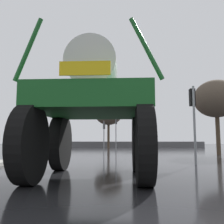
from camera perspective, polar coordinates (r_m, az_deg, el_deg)
name	(u,v)px	position (r m, az deg, el deg)	size (l,w,h in m)	color
ground_plane	(98,155)	(18.79, -3.20, -9.94)	(120.00, 120.00, 0.00)	black
oversize_sprayer	(94,109)	(7.95, -4.14, 0.66)	(3.92, 5.21, 4.36)	black
sedan_ahead	(144,145)	(23.43, 7.40, -7.46)	(1.96, 4.14, 1.52)	maroon
traffic_signal_near_right	(193,107)	(12.66, 18.08, 1.06)	(0.24, 0.54, 3.74)	gray
traffic_signal_far_left	(104,129)	(29.36, -1.84, -3.88)	(0.24, 0.55, 3.39)	gray
traffic_signal_far_right	(116,125)	(29.30, 0.92, -3.05)	(0.24, 0.55, 3.96)	gray
bare_tree_right	(216,99)	(21.54, 22.84, 2.78)	(3.54, 3.54, 5.94)	#473828
bare_tree_far_center	(109,113)	(37.03, -0.80, -0.30)	(4.14, 4.14, 6.90)	#473828
roadside_barrier	(111,144)	(41.16, -0.12, -7.44)	(30.18, 0.24, 0.90)	#59595B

